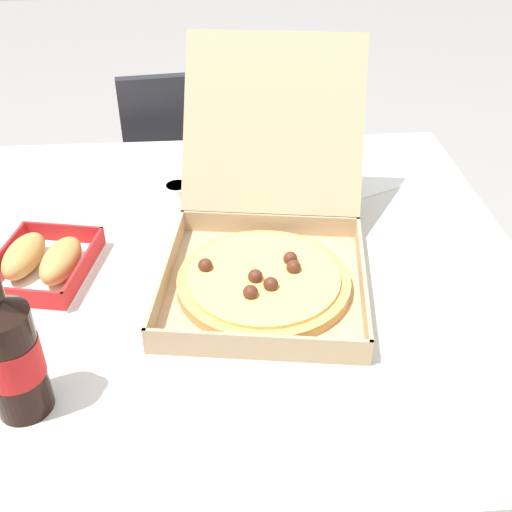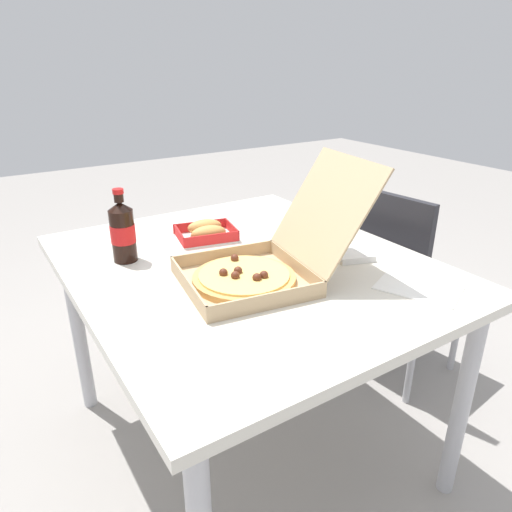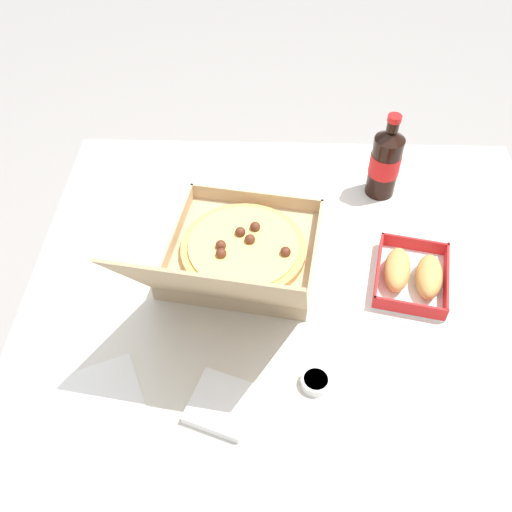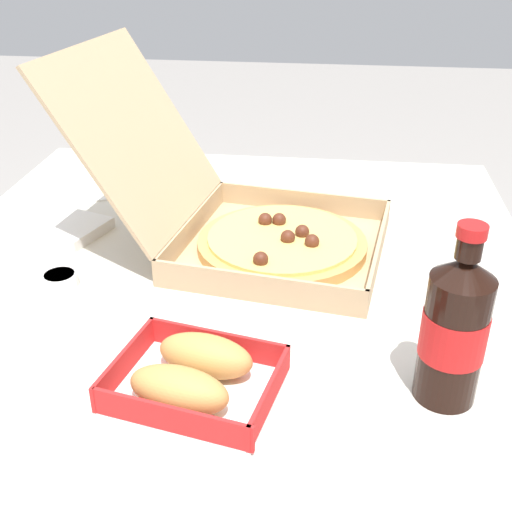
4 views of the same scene
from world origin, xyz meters
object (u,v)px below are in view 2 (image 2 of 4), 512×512
at_px(dipping_sauce_cup, 305,240).
at_px(paper_menu, 419,287).
at_px(chair, 399,273).
at_px(cola_bottle, 123,231).
at_px(pizza_box_open, 259,265).
at_px(napkin_pile, 352,254).
at_px(bread_side_box, 206,231).

bearing_deg(dipping_sauce_cup, paper_menu, 7.32).
relative_size(chair, cola_bottle, 3.71).
xyz_separation_m(chair, pizza_box_open, (0.14, -0.77, 0.28)).
relative_size(cola_bottle, napkin_pile, 2.04).
relative_size(paper_menu, napkin_pile, 1.91).
distance_m(pizza_box_open, paper_menu, 0.43).
bearing_deg(paper_menu, cola_bottle, -159.35).
height_order(pizza_box_open, cola_bottle, pizza_box_open).
height_order(chair, bread_side_box, chair).
bearing_deg(chair, paper_menu, -46.36).
relative_size(napkin_pile, dipping_sauce_cup, 1.96).
bearing_deg(chair, pizza_box_open, -79.43).
xyz_separation_m(bread_side_box, paper_menu, (0.64, 0.31, -0.02)).
distance_m(chair, napkin_pile, 0.53).
bearing_deg(napkin_pile, dipping_sauce_cup, -163.69).
relative_size(chair, dipping_sauce_cup, 14.82).
distance_m(paper_menu, napkin_pile, 0.25).
bearing_deg(pizza_box_open, chair, 100.57).
bearing_deg(pizza_box_open, cola_bottle, -141.95).
xyz_separation_m(bread_side_box, dipping_sauce_cup, (0.22, 0.26, -0.01)).
distance_m(bread_side_box, dipping_sauce_cup, 0.34).
bearing_deg(napkin_pile, cola_bottle, -120.76).
bearing_deg(bread_side_box, pizza_box_open, -4.10).
height_order(cola_bottle, dipping_sauce_cup, cola_bottle).
height_order(chair, pizza_box_open, pizza_box_open).
bearing_deg(chair, bread_side_box, -107.01).
bearing_deg(pizza_box_open, dipping_sauce_cup, 118.79).
height_order(chair, dipping_sauce_cup, chair).
xyz_separation_m(cola_bottle, dipping_sauce_cup, (0.18, 0.55, -0.08)).
relative_size(cola_bottle, dipping_sauce_cup, 4.00).
distance_m(bread_side_box, paper_menu, 0.71).
xyz_separation_m(chair, napkin_pile, (0.16, -0.44, 0.24)).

